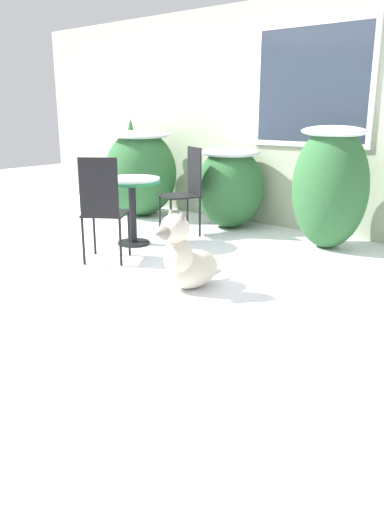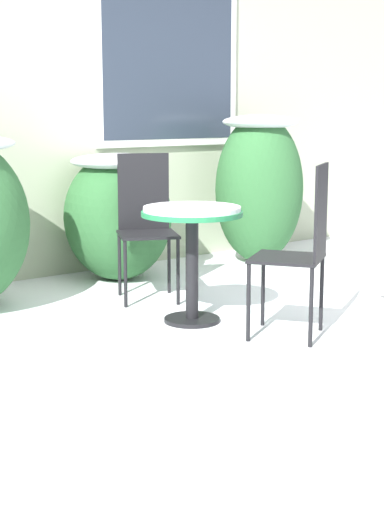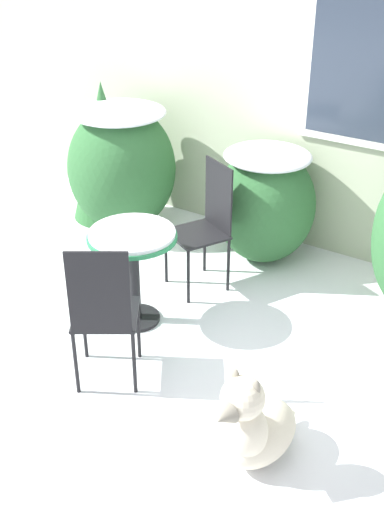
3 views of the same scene
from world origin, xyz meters
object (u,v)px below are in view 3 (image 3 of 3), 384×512
patio_table (133,251)px  dog (254,427)px  patio_chair_near_table (206,222)px  patio_chair_far_side (103,311)px

patio_table → dog: patio_table is taller
patio_table → patio_chair_near_table: size_ratio=0.72×
patio_chair_far_side → dog: (1.08, -0.07, -0.30)m
patio_table → dog: size_ratio=0.98×
patio_chair_near_table → dog: 1.90m
dog → patio_chair_far_side: bearing=-176.8°
patio_chair_far_side → patio_table: bearing=-99.9°
patio_table → dog: 1.57m
patio_table → patio_chair_far_side: bearing=-66.3°
patio_table → dog: (1.36, -0.72, -0.33)m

